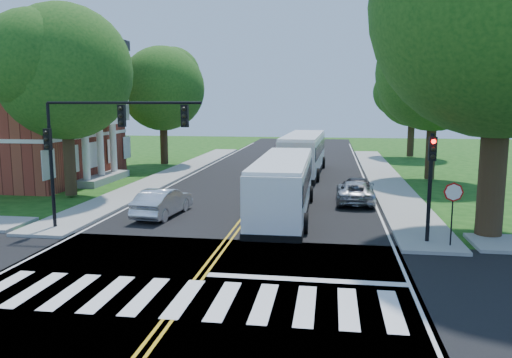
% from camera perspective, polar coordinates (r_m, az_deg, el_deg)
% --- Properties ---
extents(ground, '(140.00, 140.00, 0.00)m').
position_cam_1_polar(ground, '(15.82, -7.70, -12.70)').
color(ground, '#134210').
rests_on(ground, ground).
extents(road, '(14.00, 96.00, 0.01)m').
position_cam_1_polar(road, '(32.90, 1.06, -1.34)').
color(road, black).
rests_on(road, ground).
extents(cross_road, '(60.00, 12.00, 0.01)m').
position_cam_1_polar(cross_road, '(15.81, -7.70, -12.68)').
color(cross_road, black).
rests_on(cross_road, ground).
extents(center_line, '(0.36, 70.00, 0.01)m').
position_cam_1_polar(center_line, '(36.81, 1.87, -0.25)').
color(center_line, gold).
rests_on(center_line, road).
extents(edge_line_w, '(0.12, 70.00, 0.01)m').
position_cam_1_polar(edge_line_w, '(38.19, -8.31, -0.01)').
color(edge_line_w, silver).
rests_on(edge_line_w, road).
extents(edge_line_e, '(0.12, 70.00, 0.01)m').
position_cam_1_polar(edge_line_e, '(36.66, 12.49, -0.49)').
color(edge_line_e, silver).
rests_on(edge_line_e, road).
extents(crosswalk, '(12.60, 3.00, 0.01)m').
position_cam_1_polar(crosswalk, '(15.37, -8.23, -13.31)').
color(crosswalk, silver).
rests_on(crosswalk, road).
extents(stop_bar, '(6.60, 0.40, 0.01)m').
position_cam_1_polar(stop_bar, '(16.75, 5.70, -11.37)').
color(stop_bar, silver).
rests_on(stop_bar, road).
extents(sidewalk_nw, '(2.60, 40.00, 0.15)m').
position_cam_1_polar(sidewalk_nw, '(41.46, -9.10, 0.74)').
color(sidewalk_nw, gray).
rests_on(sidewalk_nw, ground).
extents(sidewalk_ne, '(2.60, 40.00, 0.15)m').
position_cam_1_polar(sidewalk_ne, '(39.74, 14.36, 0.23)').
color(sidewalk_ne, gray).
rests_on(sidewalk_ne, ground).
extents(tree_ne_big, '(10.80, 10.80, 14.91)m').
position_cam_1_polar(tree_ne_big, '(23.46, 26.53, 17.33)').
color(tree_ne_big, '#352715').
rests_on(tree_ne_big, ground).
extents(tree_west_near, '(8.00, 8.00, 11.40)m').
position_cam_1_polar(tree_west_near, '(32.26, -21.04, 11.30)').
color(tree_west_near, '#352715').
rests_on(tree_west_near, ground).
extents(tree_west_far, '(7.60, 7.60, 10.67)m').
position_cam_1_polar(tree_west_far, '(46.68, -10.64, 10.10)').
color(tree_west_far, '#352715').
rests_on(tree_west_far, ground).
extents(tree_east_mid, '(8.40, 8.40, 11.93)m').
position_cam_1_polar(tree_east_mid, '(38.86, 19.74, 11.32)').
color(tree_east_mid, '#352715').
rests_on(tree_east_mid, ground).
extents(tree_east_far, '(7.20, 7.20, 10.34)m').
position_cam_1_polar(tree_east_far, '(54.76, 17.50, 9.49)').
color(tree_east_far, '#352715').
rests_on(tree_east_far, ground).
extents(signal_nw, '(7.15, 0.46, 5.66)m').
position_cam_1_polar(signal_nw, '(22.92, -17.59, 4.87)').
color(signal_nw, black).
rests_on(signal_nw, ground).
extents(signal_ne, '(0.30, 0.46, 4.40)m').
position_cam_1_polar(signal_ne, '(21.12, 19.35, 0.63)').
color(signal_ne, black).
rests_on(signal_ne, ground).
extents(stop_sign, '(0.76, 0.08, 2.53)m').
position_cam_1_polar(stop_sign, '(20.99, 21.60, -2.12)').
color(stop_sign, black).
rests_on(stop_sign, ground).
extents(bus_lead, '(2.87, 11.57, 2.99)m').
position_cam_1_polar(bus_lead, '(25.54, 3.15, -0.69)').
color(bus_lead, silver).
rests_on(bus_lead, road).
extents(bus_follow, '(3.40, 12.64, 3.25)m').
position_cam_1_polar(bus_follow, '(40.45, 5.45, 2.97)').
color(bus_follow, silver).
rests_on(bus_follow, road).
extents(hatchback, '(1.97, 4.53, 1.45)m').
position_cam_1_polar(hatchback, '(25.89, -10.62, -2.61)').
color(hatchback, silver).
rests_on(hatchback, road).
extents(suv, '(2.18, 4.61, 1.27)m').
position_cam_1_polar(suv, '(29.37, 11.25, -1.46)').
color(suv, '#ACAEB3').
rests_on(suv, road).
extents(dark_sedan, '(1.93, 4.17, 1.18)m').
position_cam_1_polar(dark_sedan, '(31.45, 11.46, -0.89)').
color(dark_sedan, black).
rests_on(dark_sedan, road).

